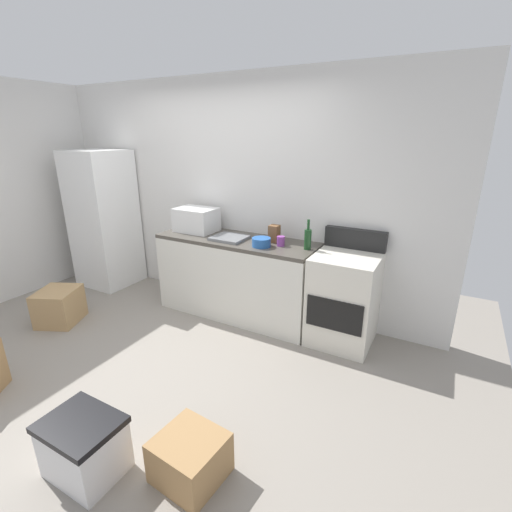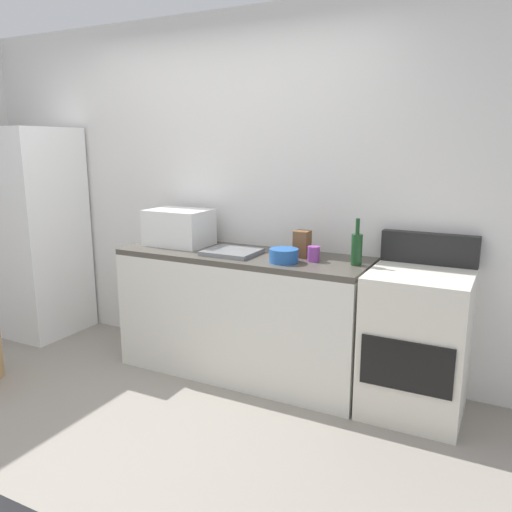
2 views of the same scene
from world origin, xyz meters
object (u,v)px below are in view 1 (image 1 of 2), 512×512
object	(u,v)px
coffee_mug	(281,241)
storage_bin	(84,446)
refrigerator	(104,219)
cardboard_box_large	(190,458)
microwave	(196,220)
cardboard_box_small	(59,306)
stove_oven	(344,298)
wine_bottle	(308,239)
knife_block	(274,234)
mixing_bowl	(261,242)

from	to	relation	value
coffee_mug	storage_bin	xyz separation A→B (m)	(-0.26, -2.22, -0.76)
refrigerator	cardboard_box_large	xyz separation A→B (m)	(2.91, -1.90, -0.75)
coffee_mug	microwave	bearing A→B (deg)	176.88
refrigerator	cardboard_box_small	size ratio (longest dim) A/B	4.21
stove_oven	coffee_mug	xyz separation A→B (m)	(-0.68, -0.01, 0.48)
microwave	cardboard_box_small	bearing A→B (deg)	-131.24
wine_bottle	cardboard_box_small	size ratio (longest dim) A/B	0.71
stove_oven	cardboard_box_large	bearing A→B (deg)	-100.52
stove_oven	coffee_mug	world-z (taller)	stove_oven
wine_bottle	coffee_mug	distance (m)	0.29
cardboard_box_large	cardboard_box_small	world-z (taller)	cardboard_box_small
cardboard_box_large	cardboard_box_small	xyz separation A→B (m)	(-2.47, 0.82, 0.05)
refrigerator	knife_block	bearing A→B (deg)	3.08
refrigerator	storage_bin	xyz separation A→B (m)	(2.33, -2.18, -0.70)
cardboard_box_small	wine_bottle	bearing A→B (deg)	25.21
stove_oven	cardboard_box_small	world-z (taller)	stove_oven
refrigerator	storage_bin	world-z (taller)	refrigerator
cardboard_box_small	storage_bin	size ratio (longest dim) A/B	0.92
mixing_bowl	coffee_mug	bearing A→B (deg)	35.23
cardboard_box_small	refrigerator	bearing A→B (deg)	112.36
microwave	cardboard_box_small	size ratio (longest dim) A/B	1.08
wine_bottle	knife_block	size ratio (longest dim) A/B	1.67
stove_oven	microwave	bearing A→B (deg)	178.54
coffee_mug	cardboard_box_small	bearing A→B (deg)	-152.49
coffee_mug	storage_bin	world-z (taller)	coffee_mug
refrigerator	storage_bin	distance (m)	3.26
refrigerator	cardboard_box_small	distance (m)	1.36
refrigerator	knife_block	xyz separation A→B (m)	(2.47, 0.13, 0.10)
refrigerator	knife_block	world-z (taller)	refrigerator
cardboard_box_large	storage_bin	size ratio (longest dim) A/B	0.84
cardboard_box_large	cardboard_box_small	bearing A→B (deg)	161.61
coffee_mug	refrigerator	bearing A→B (deg)	-179.11
refrigerator	mixing_bowl	bearing A→B (deg)	-1.77
knife_block	cardboard_box_large	distance (m)	2.24
microwave	storage_bin	world-z (taller)	microwave
stove_oven	coffee_mug	distance (m)	0.84
refrigerator	cardboard_box_large	distance (m)	3.55
wine_bottle	mixing_bowl	size ratio (longest dim) A/B	1.58
microwave	storage_bin	bearing A→B (deg)	-69.49
wine_bottle	knife_block	distance (m)	0.41
wine_bottle	stove_oven	bearing A→B (deg)	-1.33
refrigerator	microwave	size ratio (longest dim) A/B	3.89
coffee_mug	stove_oven	bearing A→B (deg)	1.25
knife_block	cardboard_box_small	xyz separation A→B (m)	(-2.02, -1.21, -0.80)
cardboard_box_small	storage_bin	bearing A→B (deg)	-30.29
coffee_mug	cardboard_box_small	world-z (taller)	coffee_mug
refrigerator	stove_oven	world-z (taller)	refrigerator
microwave	stove_oven	bearing A→B (deg)	-1.46
mixing_bowl	cardboard_box_small	size ratio (longest dim) A/B	0.45
wine_bottle	coffee_mug	xyz separation A→B (m)	(-0.28, -0.02, -0.06)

